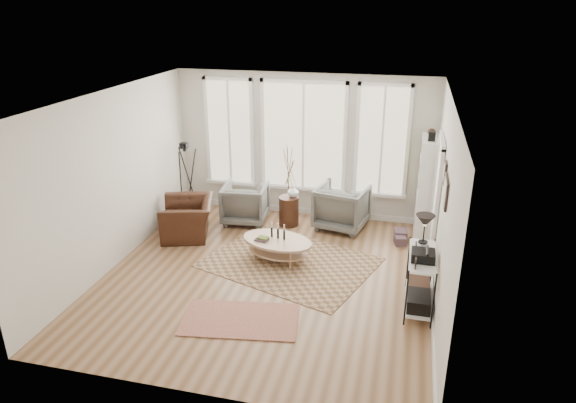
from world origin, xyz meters
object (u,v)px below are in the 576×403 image
(side_table, at_px, (289,187))
(coffee_table, at_px, (277,244))
(low_shelf, at_px, (420,275))
(bookcase, at_px, (426,188))
(armchair_left, at_px, (245,203))
(armchair_right, at_px, (342,207))
(accent_chair, at_px, (188,218))

(side_table, bearing_deg, coffee_table, -84.20)
(low_shelf, relative_size, coffee_table, 0.94)
(coffee_table, relative_size, side_table, 0.84)
(bookcase, xyz_separation_m, side_table, (-2.58, -0.14, -0.16))
(coffee_table, distance_m, side_table, 1.59)
(armchair_left, distance_m, armchair_right, 1.93)
(armchair_right, distance_m, accent_chair, 2.97)
(side_table, bearing_deg, low_shelf, -43.30)
(bookcase, distance_m, side_table, 2.59)
(accent_chair, bearing_deg, armchair_left, 116.72)
(armchair_right, distance_m, side_table, 1.10)
(side_table, xyz_separation_m, accent_chair, (-1.75, -0.92, -0.45))
(armchair_left, bearing_deg, coffee_table, 119.76)
(armchair_left, relative_size, accent_chair, 0.82)
(low_shelf, bearing_deg, coffee_table, 159.77)
(armchair_right, bearing_deg, side_table, 17.91)
(armchair_right, bearing_deg, accent_chair, 31.73)
(coffee_table, height_order, armchair_right, armchair_right)
(bookcase, xyz_separation_m, accent_chair, (-4.33, -1.06, -0.61))
(accent_chair, bearing_deg, side_table, 99.23)
(armchair_left, xyz_separation_m, accent_chair, (-0.86, -0.87, -0.05))
(low_shelf, xyz_separation_m, coffee_table, (-2.37, 0.87, -0.20))
(coffee_table, height_order, side_table, side_table)
(low_shelf, xyz_separation_m, accent_chair, (-4.27, 1.46, -0.16))
(armchair_left, height_order, accent_chair, armchair_left)
(bookcase, bearing_deg, armchair_left, -176.81)
(bookcase, bearing_deg, accent_chair, -166.23)
(armchair_left, height_order, armchair_right, armchair_right)
(low_shelf, height_order, coffee_table, low_shelf)
(coffee_table, height_order, accent_chair, accent_chair)
(low_shelf, bearing_deg, armchair_left, 145.69)
(bookcase, relative_size, low_shelf, 1.58)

